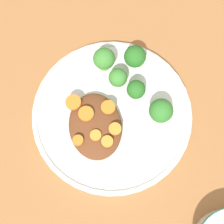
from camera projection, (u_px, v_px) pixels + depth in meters
ground_plane at (112, 117)px, 0.68m from camera, size 4.00×4.00×0.00m
plate at (112, 115)px, 0.67m from camera, size 0.28×0.28×0.02m
stew_mound at (95, 126)px, 0.65m from camera, size 0.09×0.12×0.02m
broccoli_floret_0 at (136, 90)px, 0.65m from camera, size 0.03×0.03×0.05m
broccoli_floret_1 at (135, 57)px, 0.66m from camera, size 0.04×0.04×0.05m
broccoli_floret_2 at (161, 111)px, 0.63m from camera, size 0.04×0.04×0.05m
broccoli_floret_3 at (118, 78)px, 0.65m from camera, size 0.03×0.03×0.05m
broccoli_floret_4 at (105, 59)px, 0.66m from camera, size 0.04×0.04×0.05m
carrot_slice_0 at (107, 141)px, 0.62m from camera, size 0.02×0.02×0.01m
carrot_slice_1 at (86, 116)px, 0.63m from camera, size 0.03×0.03×0.01m
carrot_slice_2 at (96, 135)px, 0.63m from camera, size 0.02×0.02×0.00m
carrot_slice_3 at (115, 129)px, 0.63m from camera, size 0.02×0.02×0.01m
carrot_slice_4 at (108, 107)px, 0.64m from camera, size 0.02×0.02×0.00m
carrot_slice_5 at (73, 102)px, 0.64m from camera, size 0.03×0.03×0.01m
carrot_slice_6 at (78, 140)px, 0.62m from camera, size 0.02×0.02×0.01m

